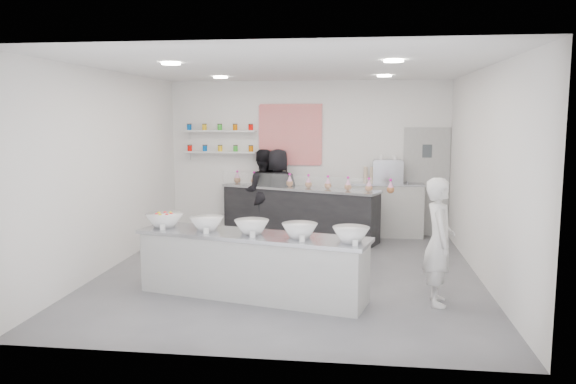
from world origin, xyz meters
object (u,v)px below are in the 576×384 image
object	(u,v)px
prep_counter	(252,265)
woman_prep	(439,242)
back_bar	(299,212)
staff_right	(278,192)
espresso_machine	(388,172)
staff_left	(262,192)
espresso_ledge	(387,210)

from	to	relation	value
prep_counter	woman_prep	bearing A→B (deg)	13.82
back_bar	staff_right	bearing A→B (deg)	171.14
staff_right	prep_counter	bearing A→B (deg)	94.16
back_bar	espresso_machine	size ratio (longest dim) A/B	5.53
espresso_machine	staff_left	xyz separation A→B (m)	(-2.43, -0.06, -0.42)
espresso_ledge	staff_right	xyz separation A→B (m)	(-2.11, -0.06, 0.33)
staff_left	staff_right	size ratio (longest dim) A/B	0.99
espresso_ledge	espresso_machine	distance (m)	0.74
espresso_machine	woman_prep	world-z (taller)	woman_prep
staff_left	staff_right	xyz separation A→B (m)	(0.32, 0.00, 0.01)
back_bar	espresso_ledge	bearing A→B (deg)	31.47
espresso_ledge	staff_left	xyz separation A→B (m)	(-2.42, -0.06, 0.32)
back_bar	espresso_machine	distance (m)	1.87
staff_right	woman_prep	bearing A→B (deg)	124.43
back_bar	staff_right	distance (m)	0.62
back_bar	woman_prep	size ratio (longest dim) A/B	1.99
espresso_ledge	prep_counter	bearing A→B (deg)	-115.67
prep_counter	back_bar	size ratio (longest dim) A/B	0.97
espresso_machine	staff_left	bearing A→B (deg)	-178.54
espresso_ledge	espresso_machine	bearing A→B (deg)	0.00
staff_left	staff_right	bearing A→B (deg)	171.89
espresso_machine	staff_right	distance (m)	2.15
espresso_ledge	staff_right	world-z (taller)	staff_right
espresso_ledge	woman_prep	bearing A→B (deg)	-83.51
back_bar	staff_right	world-z (taller)	staff_right
back_bar	staff_left	distance (m)	0.87
espresso_ledge	staff_left	world-z (taller)	staff_left
prep_counter	staff_right	distance (m)	3.90
woman_prep	staff_left	bearing A→B (deg)	37.61
prep_counter	woman_prep	size ratio (longest dim) A/B	1.92
espresso_ledge	staff_right	distance (m)	2.13
woman_prep	back_bar	bearing A→B (deg)	31.35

